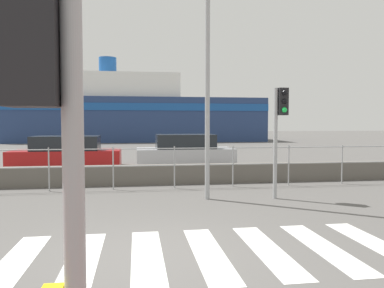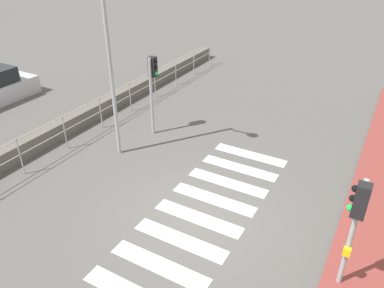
% 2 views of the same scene
% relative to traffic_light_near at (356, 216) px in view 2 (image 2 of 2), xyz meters
% --- Properties ---
extents(ground_plane, '(160.00, 160.00, 0.00)m').
position_rel_traffic_light_near_xyz_m(ground_plane, '(0.61, 3.52, -1.93)').
color(ground_plane, '#565451').
extents(sidewalk_brick, '(24.00, 1.80, 0.12)m').
position_rel_traffic_light_near_xyz_m(sidewalk_brick, '(0.61, -0.58, -1.87)').
color(sidewalk_brick, brown).
rests_on(sidewalk_brick, ground_plane).
extents(crosswalk, '(6.75, 2.40, 0.01)m').
position_rel_traffic_light_near_xyz_m(crosswalk, '(0.99, 3.52, -1.93)').
color(crosswalk, silver).
rests_on(crosswalk, ground_plane).
extents(seawall, '(25.53, 0.55, 0.59)m').
position_rel_traffic_light_near_xyz_m(seawall, '(0.61, 9.97, -1.64)').
color(seawall, '#605B54').
rests_on(seawall, ground_plane).
extents(harbor_fence, '(23.01, 0.04, 1.23)m').
position_rel_traffic_light_near_xyz_m(harbor_fence, '(0.61, 9.10, -1.13)').
color(harbor_fence, '#9EA0A3').
rests_on(harbor_fence, ground_plane).
extents(traffic_light_near, '(0.34, 0.32, 2.67)m').
position_rel_traffic_light_near_xyz_m(traffic_light_near, '(0.00, 0.00, 0.00)').
color(traffic_light_near, '#9EA0A3').
rests_on(traffic_light_near, ground_plane).
extents(traffic_light_far, '(0.34, 0.32, 2.79)m').
position_rel_traffic_light_near_xyz_m(traffic_light_far, '(3.97, 7.18, 0.12)').
color(traffic_light_far, '#9EA0A3').
rests_on(traffic_light_far, ground_plane).
extents(streetlamp, '(0.32, 1.23, 6.24)m').
position_rel_traffic_light_near_xyz_m(streetlamp, '(2.15, 7.16, 1.93)').
color(streetlamp, '#9EA0A3').
rests_on(streetlamp, ground_plane).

